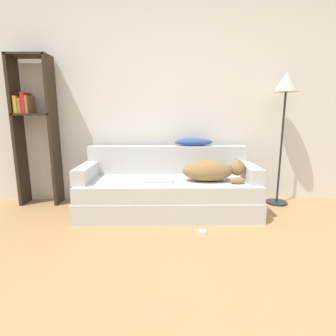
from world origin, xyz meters
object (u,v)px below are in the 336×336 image
bookshelf (34,123)px  power_adapter (202,232)px  floor_lamp (286,94)px  throw_pillow (194,142)px  couch (168,196)px  dog (212,170)px  laptop (160,180)px

bookshelf → power_adapter: size_ratio=25.80×
floor_lamp → bookshelf: bearing=178.5°
throw_pillow → floor_lamp: size_ratio=0.29×
couch → floor_lamp: size_ratio=1.24×
dog → throw_pillow: (-0.16, 0.43, 0.27)m
dog → throw_pillow: bearing=110.2°
couch → laptop: size_ratio=6.62×
throw_pillow → power_adapter: 1.20m
bookshelf → power_adapter: bearing=-25.8°
couch → laptop: 0.24m
dog → throw_pillow: 0.54m
couch → floor_lamp: bearing=11.1°
dog → power_adapter: dog is taller
laptop → floor_lamp: floor_lamp is taller
bookshelf → power_adapter: 2.38m
couch → dog: size_ratio=2.87×
bookshelf → power_adapter: (1.94, -0.94, -1.00)m
throw_pillow → power_adapter: (-0.01, -0.93, -0.77)m
couch → dog: dog is taller
couch → power_adapter: 0.69m
throw_pillow → floor_lamp: (1.07, -0.07, 0.58)m
couch → throw_pillow: throw_pillow is taller
couch → floor_lamp: (1.40, 0.28, 1.17)m
power_adapter → laptop: bearing=129.2°
floor_lamp → power_adapter: size_ratio=23.12×
power_adapter → throw_pillow: bearing=89.4°
laptop → bookshelf: bearing=164.5°
bookshelf → power_adapter: bookshelf is taller
couch → throw_pillow: bearing=46.4°
couch → dog: bearing=-10.6°
couch → floor_lamp: 1.84m
floor_lamp → power_adapter: floor_lamp is taller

